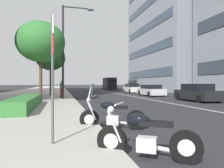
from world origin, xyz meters
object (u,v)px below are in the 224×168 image
delivery_van_ahead (109,83)px  street_tree_by_lamp_post (41,42)px  street_tree_far_plaza (51,58)px  street_lamp_with_banners (68,42)px  car_far_down_avenue (151,90)px  parking_sign_by_curb (53,63)px  car_lead_in_lane (132,88)px  motorcycle_far_end_row (111,116)px  pedestrian_on_plaza (62,89)px  car_approaching_light (197,93)px  motorcycle_under_tarp (146,138)px

delivery_van_ahead → street_tree_by_lamp_post: (-30.04, 12.22, 3.08)m
street_tree_by_lamp_post → street_tree_far_plaza: (7.37, -0.38, -0.33)m
street_lamp_with_banners → car_far_down_avenue: bearing=-65.2°
parking_sign_by_curb → street_tree_far_plaza: bearing=2.7°
car_lead_in_lane → delivery_van_ahead: delivery_van_ahead is taller
motorcycle_far_end_row → parking_sign_by_curb: parking_sign_by_curb is taller
street_tree_far_plaza → pedestrian_on_plaza: 5.11m
car_approaching_light → parking_sign_by_curb: parking_sign_by_curb is taller
motorcycle_under_tarp → delivery_van_ahead: (42.45, -9.18, 1.05)m
car_lead_in_lane → delivery_van_ahead: 14.95m
parking_sign_by_curb → street_tree_far_plaza: street_tree_far_plaza is taller
car_far_down_avenue → street_tree_far_plaza: size_ratio=0.81×
motorcycle_under_tarp → street_tree_far_plaza: (19.78, 2.67, 3.80)m
street_tree_far_plaza → delivery_van_ahead: bearing=-27.6°
motorcycle_far_end_row → street_tree_by_lamp_post: bearing=-54.6°
car_approaching_light → street_tree_far_plaza: (8.36, 12.13, 3.53)m
pedestrian_on_plaza → delivery_van_ahead: bearing=-89.9°
car_far_down_avenue → street_tree_by_lamp_post: bearing=120.2°
motorcycle_far_end_row → delivery_van_ahead: (39.69, -9.21, 1.03)m
car_approaching_light → car_lead_in_lane: 16.10m
parking_sign_by_curb → car_approaching_light: bearing=-47.1°
car_far_down_avenue → street_tree_by_lamp_post: size_ratio=0.74×
pedestrian_on_plaza → car_far_down_avenue: bearing=-140.4°
motorcycle_far_end_row → car_approaching_light: motorcycle_far_end_row is taller
car_far_down_avenue → pedestrian_on_plaza: size_ratio=2.70×
motorcycle_under_tarp → parking_sign_by_curb: parking_sign_by_curb is taller
motorcycle_under_tarp → car_lead_in_lane: size_ratio=0.40×
parking_sign_by_curb → pedestrian_on_plaza: 15.08m
car_approaching_light → delivery_van_ahead: size_ratio=0.78×
delivery_van_ahead → parking_sign_by_curb: bearing=166.0°
car_approaching_light → street_lamp_with_banners: street_lamp_with_banners is taller
car_lead_in_lane → street_tree_far_plaza: (-7.74, 12.05, 3.54)m
street_tree_by_lamp_post → street_tree_far_plaza: bearing=-2.9°
motorcycle_under_tarp → parking_sign_by_curb: bearing=3.2°
street_tree_far_plaza → car_approaching_light: bearing=-124.6°
pedestrian_on_plaza → motorcycle_under_tarp: bearing=117.4°
motorcycle_under_tarp → delivery_van_ahead: 43.44m
car_approaching_light → delivery_van_ahead: bearing=1.1°
motorcycle_far_end_row → street_lamp_with_banners: bearing=-67.3°
car_lead_in_lane → car_far_down_avenue: bearing=178.0°
delivery_van_ahead → pedestrian_on_plaza: 28.51m
street_lamp_with_banners → pedestrian_on_plaza: size_ratio=4.99×
motorcycle_under_tarp → street_lamp_with_banners: (14.75, 1.01, 4.64)m
delivery_van_ahead → car_far_down_avenue: bearing=-179.9°
delivery_van_ahead → parking_sign_by_curb: size_ratio=1.95×
parking_sign_by_curb → street_tree_far_plaza: size_ratio=0.53×
car_far_down_avenue → pedestrian_on_plaza: (-3.28, 10.35, 0.33)m
pedestrian_on_plaza → parking_sign_by_curb: bearing=110.9°
car_lead_in_lane → pedestrian_on_plaza: pedestrian_on_plaza is taller
motorcycle_far_end_row → street_lamp_with_banners: size_ratio=0.26×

